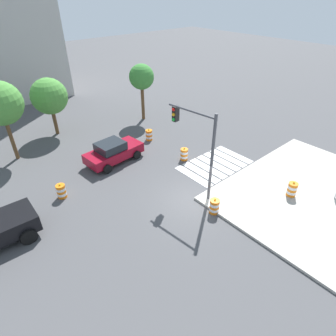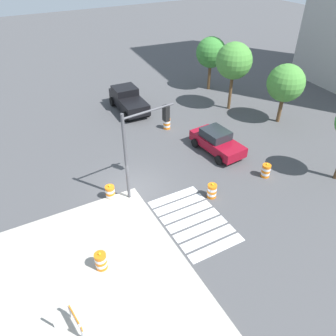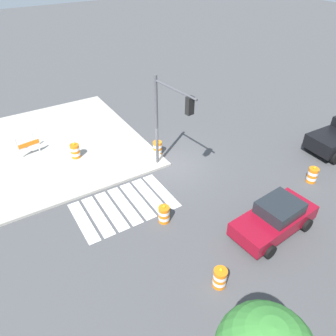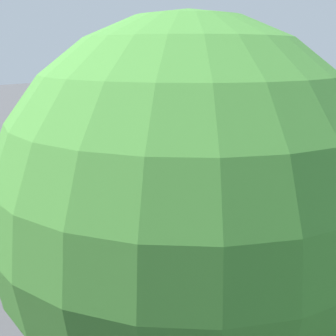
{
  "view_description": "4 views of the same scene",
  "coord_description": "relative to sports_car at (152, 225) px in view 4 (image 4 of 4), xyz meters",
  "views": [
    {
      "loc": [
        -10.13,
        -9.21,
        11.17
      ],
      "look_at": [
        -0.18,
        2.25,
        1.29
      ],
      "focal_mm": 30.31,
      "sensor_mm": 36.0,
      "label": 1
    },
    {
      "loc": [
        14.82,
        -5.71,
        13.03
      ],
      "look_at": [
        0.26,
        2.24,
        1.09
      ],
      "focal_mm": 34.93,
      "sensor_mm": 36.0,
      "label": 2
    },
    {
      "loc": [
        8.77,
        13.87,
        11.63
      ],
      "look_at": [
        1.18,
        1.57,
        1.22
      ],
      "focal_mm": 34.98,
      "sensor_mm": 36.0,
      "label": 3
    },
    {
      "loc": [
        -8.53,
        14.71,
        5.57
      ],
      "look_at": [
        1.73,
        2.95,
        1.01
      ],
      "focal_mm": 42.62,
      "sensor_mm": 36.0,
      "label": 4
    }
  ],
  "objects": [
    {
      "name": "crosswalk_stripes",
      "position": [
        5.29,
        -5.31,
        -0.8
      ],
      "size": [
        5.1,
        3.2,
        0.02
      ],
      "color": "silver",
      "rests_on": "ground"
    },
    {
      "name": "construction_barricade",
      "position": [
        8.32,
        -12.85,
        -0.09
      ],
      "size": [
        1.34,
        0.95,
        1.0
      ],
      "color": "silver",
      "rests_on": "sidewalk_corner"
    },
    {
      "name": "traffic_barrel_on_sidewalk",
      "position": [
        5.98,
        -10.86,
        -0.21
      ],
      "size": [
        0.56,
        0.56,
        1.02
      ],
      "color": "orange",
      "rests_on": "sidewalk_corner"
    },
    {
      "name": "traffic_barrel_median_near",
      "position": [
        4.09,
        1.03,
        -0.36
      ],
      "size": [
        0.56,
        0.56,
        1.02
      ],
      "color": "orange",
      "rests_on": "ground"
    },
    {
      "name": "sidewalk_corner",
      "position": [
        7.29,
        -13.11,
        -0.74
      ],
      "size": [
        12.0,
        12.0,
        0.15
      ],
      "primitive_type": "cube",
      "color": "#ADA89E",
      "rests_on": "ground"
    },
    {
      "name": "traffic_light_pole",
      "position": [
        1.75,
        -6.58,
        3.1
      ],
      "size": [
        0.7,
        3.27,
        5.5
      ],
      "color": "#4C4C51",
      "rests_on": "sidewalk_corner"
    },
    {
      "name": "street_tree_corner_lot",
      "position": [
        -5.33,
        5.2,
        3.51
      ],
      "size": [
        3.05,
        3.05,
        5.87
      ],
      "color": "brown",
      "rests_on": "ground"
    },
    {
      "name": "sports_car",
      "position": [
        0.0,
        0.0,
        0.0
      ],
      "size": [
        4.44,
        2.42,
        1.63
      ],
      "color": "maroon",
      "rests_on": "ground"
    },
    {
      "name": "traffic_barrel_median_far",
      "position": [
        4.11,
        -3.25,
        -0.36
      ],
      "size": [
        0.56,
        0.56,
        1.02
      ],
      "color": "orange",
      "rests_on": "ground"
    },
    {
      "name": "ground_plane",
      "position": [
        1.29,
        -7.11,
        -0.81
      ],
      "size": [
        120.0,
        120.0,
        0.0
      ],
      "primitive_type": "plane",
      "color": "#474749"
    },
    {
      "name": "traffic_barrel_crosswalk_end",
      "position": [
        1.32,
        -8.68,
        -0.36
      ],
      "size": [
        0.56,
        0.56,
        1.02
      ],
      "color": "orange",
      "rests_on": "ground"
    }
  ]
}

